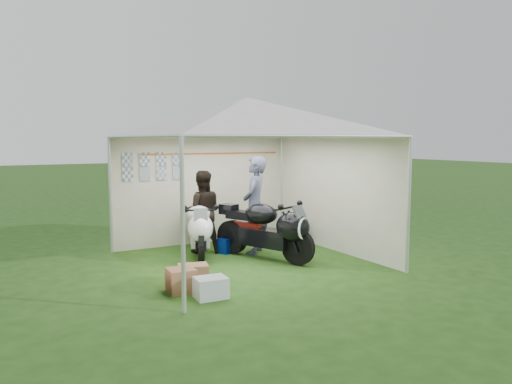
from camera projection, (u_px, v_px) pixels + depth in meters
ground at (247, 262)px, 9.22m from camera, size 80.00×80.00×0.00m
canopy_tent at (246, 121)px, 8.98m from camera, size 5.66×5.66×3.00m
motorcycle_white at (199, 227)px, 9.63m from camera, size 0.97×1.97×1.01m
motorcycle_black at (269, 228)px, 9.30m from camera, size 1.14×2.07×1.08m
paddock_stand at (228, 245)px, 9.95m from camera, size 0.46×0.39×0.30m
person_dark_jacket at (202, 212)px, 9.91m from camera, size 0.96×0.86×1.64m
person_blue_jacket at (255, 205)px, 9.85m from camera, size 0.81×0.83×1.92m
equipment_box at (294, 233)px, 10.82m from camera, size 0.54×0.49×0.45m
crate_0 at (211, 288)px, 7.10m from camera, size 0.47×0.38×0.30m
crate_1 at (181, 280)px, 7.39m from camera, size 0.41×0.41×0.35m
crate_2 at (178, 285)px, 7.42m from camera, size 0.29×0.24×0.20m
crate_3 at (193, 274)px, 7.79m from camera, size 0.53×0.44×0.31m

